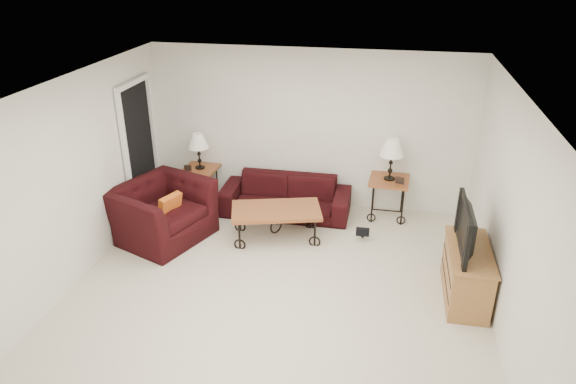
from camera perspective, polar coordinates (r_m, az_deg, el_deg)
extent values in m
plane|color=beige|center=(6.56, -1.20, -10.52)|extent=(5.00, 5.00, 0.00)
cube|color=white|center=(8.20, 2.44, 6.83)|extent=(5.00, 0.02, 2.50)
cube|color=white|center=(3.90, -9.47, -16.45)|extent=(5.00, 0.02, 2.50)
cube|color=white|center=(6.86, -22.17, 1.16)|extent=(0.02, 5.00, 2.50)
cube|color=white|center=(5.96, 22.94, -2.59)|extent=(0.02, 5.00, 2.50)
plane|color=white|center=(5.49, -1.43, 11.20)|extent=(5.00, 5.00, 0.00)
cube|color=black|center=(8.24, -15.82, 4.28)|extent=(0.08, 0.94, 2.04)
imported|color=black|center=(8.17, -0.28, -0.47)|extent=(2.00, 0.78, 0.58)
cube|color=#994726|center=(8.70, -9.42, 0.83)|extent=(0.56, 0.56, 0.58)
cube|color=#994726|center=(8.19, 10.81, -0.66)|extent=(0.62, 0.62, 0.64)
cube|color=black|center=(8.49, -10.87, 2.59)|extent=(0.12, 0.03, 0.10)
cube|color=black|center=(7.90, 12.08, 1.23)|extent=(0.13, 0.05, 0.11)
cube|color=#994726|center=(7.50, -1.29, -3.46)|extent=(1.38, 0.99, 0.47)
imported|color=black|center=(7.65, -13.56, -2.12)|extent=(1.48, 1.57, 0.82)
cube|color=#D55C1B|center=(7.50, -12.75, -1.64)|extent=(0.23, 0.38, 0.37)
cube|color=#A2743C|center=(6.59, 18.87, -8.42)|extent=(0.45, 1.09, 0.65)
imported|color=black|center=(6.28, 19.45, -3.76)|extent=(0.13, 0.98, 0.56)
ellipsoid|color=black|center=(7.59, 8.20, -3.73)|extent=(0.33, 0.28, 0.38)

